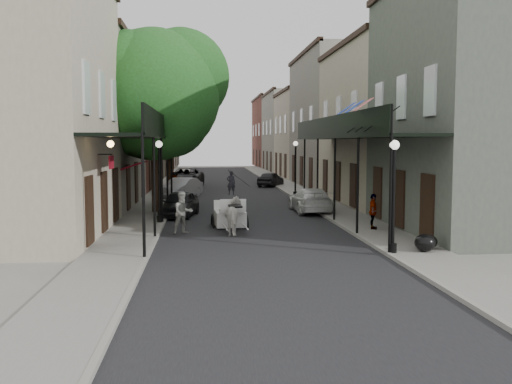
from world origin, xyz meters
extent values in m
plane|color=gray|center=(0.00, 0.00, 0.00)|extent=(140.00, 140.00, 0.00)
cube|color=black|center=(0.00, 20.00, 0.01)|extent=(8.00, 90.00, 0.01)
cube|color=gray|center=(-5.00, 20.00, 0.06)|extent=(2.20, 90.00, 0.12)
cube|color=gray|center=(5.00, 20.00, 0.06)|extent=(2.20, 90.00, 0.12)
cube|color=#B8AB93|center=(-8.60, 30.00, 5.25)|extent=(5.00, 80.00, 10.50)
cube|color=gray|center=(8.60, 30.00, 5.25)|extent=(5.00, 80.00, 10.50)
cube|color=black|center=(-5.00, 7.00, 4.00)|extent=(2.20, 18.00, 0.12)
cube|color=black|center=(-3.95, 7.00, 4.50)|extent=(0.06, 18.00, 1.00)
cylinder|color=black|center=(-4.00, -2.00, 2.12)|extent=(0.10, 0.10, 4.00)
cylinder|color=black|center=(-4.00, 6.00, 2.12)|extent=(0.10, 0.10, 4.00)
cylinder|color=black|center=(-4.00, 14.00, 2.12)|extent=(0.10, 0.10, 4.00)
cube|color=black|center=(5.00, 7.00, 4.00)|extent=(2.20, 18.00, 0.12)
cube|color=black|center=(3.95, 7.00, 4.50)|extent=(0.06, 18.00, 1.00)
cylinder|color=black|center=(4.00, -2.00, 2.12)|extent=(0.10, 0.10, 4.00)
cylinder|color=black|center=(4.00, 6.00, 2.12)|extent=(0.10, 0.10, 4.00)
cylinder|color=black|center=(4.00, 14.00, 2.12)|extent=(0.10, 0.10, 4.00)
cylinder|color=#382619|center=(-4.60, 10.00, 2.92)|extent=(0.44, 0.44, 5.60)
sphere|color=#204C18|center=(-4.60, 10.00, 6.20)|extent=(6.80, 6.80, 6.80)
sphere|color=#204C18|center=(-3.24, 10.60, 7.20)|extent=(5.10, 5.10, 5.10)
cylinder|color=#382619|center=(-4.60, 24.00, 2.64)|extent=(0.44, 0.44, 5.04)
sphere|color=#204C18|center=(-4.60, 24.00, 5.58)|extent=(6.00, 6.00, 6.00)
sphere|color=#204C18|center=(-3.40, 24.60, 6.48)|extent=(4.50, 4.50, 4.50)
cylinder|color=black|center=(4.10, -2.00, 0.27)|extent=(0.28, 0.28, 0.30)
cylinder|color=black|center=(4.10, -2.00, 1.82)|extent=(0.12, 0.12, 3.40)
sphere|color=white|center=(4.10, -2.00, 3.67)|extent=(0.32, 0.32, 0.32)
cylinder|color=black|center=(-4.10, 6.00, 0.27)|extent=(0.28, 0.28, 0.30)
cylinder|color=black|center=(-4.10, 6.00, 1.82)|extent=(0.12, 0.12, 3.40)
sphere|color=white|center=(-4.10, 6.00, 3.67)|extent=(0.32, 0.32, 0.32)
cylinder|color=black|center=(4.10, 18.00, 0.27)|extent=(0.28, 0.28, 0.30)
cylinder|color=black|center=(4.10, 18.00, 1.82)|extent=(0.12, 0.12, 3.40)
sphere|color=white|center=(4.10, 18.00, 3.67)|extent=(0.32, 0.32, 0.32)
imported|color=silver|center=(-0.82, 2.93, 0.76)|extent=(0.94, 1.85, 1.52)
torus|color=black|center=(-1.75, 5.55, 0.57)|extent=(0.16, 1.19, 1.19)
torus|color=black|center=(-0.24, 5.65, 0.57)|extent=(0.16, 1.19, 1.19)
torus|color=black|center=(-1.48, 4.27, 0.30)|extent=(0.10, 0.62, 0.62)
torus|color=black|center=(-0.34, 4.34, 0.30)|extent=(0.10, 0.62, 0.62)
cube|color=white|center=(-0.98, 5.41, 0.97)|extent=(1.40, 1.74, 0.65)
cube|color=white|center=(-0.92, 4.45, 1.43)|extent=(1.14, 0.58, 0.11)
cube|color=white|center=(-0.91, 4.22, 1.71)|extent=(1.11, 0.16, 0.46)
imported|color=black|center=(-0.92, 4.45, 2.00)|extent=(0.39, 0.27, 1.04)
imported|color=#9B9D94|center=(-2.96, 3.29, 0.87)|extent=(1.04, 0.94, 1.75)
imported|color=gray|center=(-4.20, 21.32, 0.87)|extent=(1.08, 0.79, 1.49)
imported|color=gray|center=(4.97, 3.05, 0.86)|extent=(0.62, 0.94, 1.49)
imported|color=black|center=(-3.33, 8.76, 0.65)|extent=(2.20, 4.04, 1.30)
imported|color=#949499|center=(-3.60, 18.40, 0.68)|extent=(2.94, 4.34, 1.35)
imported|color=black|center=(-3.60, 28.56, 0.79)|extent=(3.25, 5.92, 1.57)
imported|color=silver|center=(3.60, 9.94, 0.66)|extent=(1.89, 4.54, 1.31)
imported|color=black|center=(3.60, 27.99, 0.63)|extent=(2.92, 4.00, 1.27)
ellipsoid|color=black|center=(5.24, -1.94, 0.42)|extent=(0.70, 0.70, 0.59)
ellipsoid|color=black|center=(5.54, -1.49, 0.36)|extent=(0.61, 0.61, 0.49)
camera|label=1|loc=(-2.11, -20.11, 3.76)|focal=40.00mm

